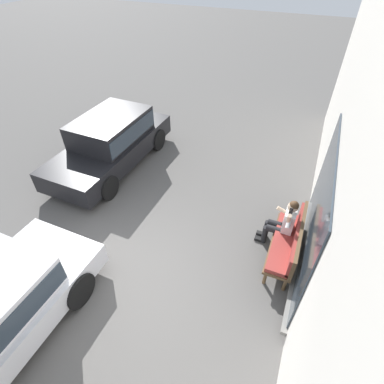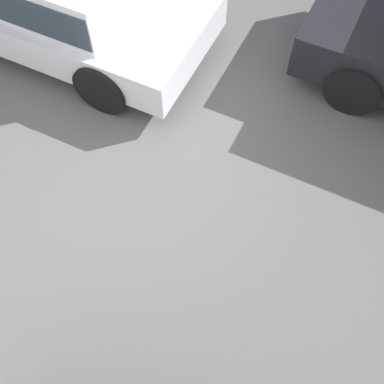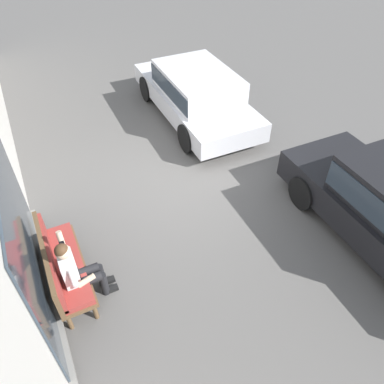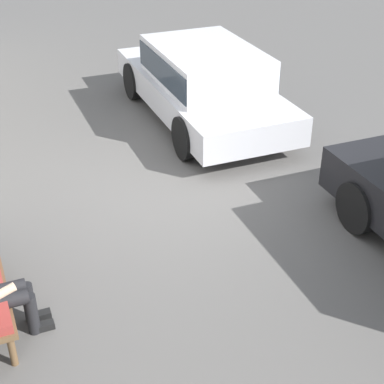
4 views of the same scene
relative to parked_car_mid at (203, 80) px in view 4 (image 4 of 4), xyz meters
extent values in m
plane|color=#565451|center=(-2.13, 1.41, -0.76)|extent=(60.00, 60.00, 0.00)
cylinder|color=brown|center=(-4.65, 4.02, -0.57)|extent=(0.07, 0.07, 0.36)
cylinder|color=black|center=(-4.10, 3.97, -0.28)|extent=(0.15, 0.42, 0.15)
cylinder|color=black|center=(-4.10, 3.76, -0.52)|extent=(0.12, 0.12, 0.47)
cube|color=black|center=(-4.10, 3.68, -0.72)|extent=(0.10, 0.24, 0.07)
cylinder|color=black|center=(-4.28, 3.97, -0.28)|extent=(0.15, 0.42, 0.15)
cylinder|color=black|center=(-4.28, 3.76, -0.52)|extent=(0.12, 0.12, 0.47)
cube|color=black|center=(-4.28, 3.68, -0.72)|extent=(0.10, 0.24, 0.07)
cylinder|color=beige|center=(-4.48, 4.00, -0.01)|extent=(0.08, 0.27, 0.17)
cylinder|color=black|center=(-4.02, -0.37, -0.41)|extent=(0.69, 0.19, 0.68)
cube|color=silver|center=(0.08, 0.00, -0.25)|extent=(4.49, 1.87, 0.48)
cube|color=silver|center=(-0.09, 0.00, 0.29)|extent=(2.34, 1.62, 0.61)
cube|color=#28333D|center=(-0.09, 0.00, 0.29)|extent=(2.30, 1.66, 0.43)
cylinder|color=black|center=(1.48, 0.84, -0.41)|extent=(0.70, 0.19, 0.70)
cylinder|color=black|center=(1.45, -0.89, -0.41)|extent=(0.70, 0.19, 0.70)
cylinder|color=black|center=(-1.29, 0.88, -0.41)|extent=(0.70, 0.19, 0.70)
cylinder|color=black|center=(-1.31, -0.84, -0.41)|extent=(0.70, 0.19, 0.70)
camera|label=1|loc=(0.70, 4.01, 4.61)|focal=28.00mm
camera|label=2|loc=(-3.92, 4.01, 3.93)|focal=45.00mm
camera|label=3|loc=(-7.98, 4.01, 4.57)|focal=35.00mm
camera|label=4|loc=(-9.02, 4.01, 3.55)|focal=55.00mm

